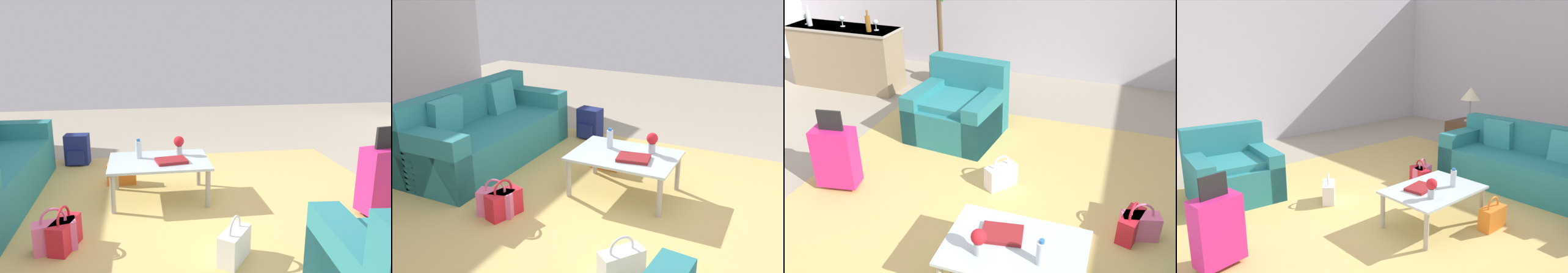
% 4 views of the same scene
% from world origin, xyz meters
% --- Properties ---
extents(ground_plane, '(12.00, 12.00, 0.00)m').
position_xyz_m(ground_plane, '(0.00, 0.00, 0.00)').
color(ground_plane, '#A89E89').
extents(area_rug, '(5.20, 4.40, 0.01)m').
position_xyz_m(area_rug, '(0.60, 0.20, 0.00)').
color(area_rug, tan).
rests_on(area_rug, ground).
extents(armchair, '(1.08, 1.01, 0.88)m').
position_xyz_m(armchair, '(-0.89, 1.67, 0.30)').
color(armchair, teal).
rests_on(armchair, ground).
extents(coffee_table, '(1.00, 0.70, 0.41)m').
position_xyz_m(coffee_table, '(0.40, -0.50, 0.36)').
color(coffee_table, silver).
rests_on(coffee_table, ground).
extents(water_bottle, '(0.06, 0.06, 0.20)m').
position_xyz_m(water_bottle, '(0.60, -0.60, 0.51)').
color(water_bottle, silver).
rests_on(water_bottle, coffee_table).
extents(coffee_table_book, '(0.33, 0.26, 0.03)m').
position_xyz_m(coffee_table_book, '(0.28, -0.42, 0.43)').
color(coffee_table_book, maroon).
rests_on(coffee_table_book, coffee_table).
extents(flower_vase, '(0.11, 0.11, 0.21)m').
position_xyz_m(flower_vase, '(0.18, -0.65, 0.54)').
color(flower_vase, '#B2B7BC').
rests_on(flower_vase, coffee_table).
extents(bar_console, '(1.71, 0.58, 0.92)m').
position_xyz_m(bar_console, '(-3.10, 2.60, 0.48)').
color(bar_console, '#937F60').
rests_on(bar_console, ground).
extents(wine_glass_leftmost, '(0.08, 0.08, 0.15)m').
position_xyz_m(wine_glass_leftmost, '(-3.68, 2.55, 1.03)').
color(wine_glass_leftmost, silver).
rests_on(wine_glass_leftmost, bar_console).
extents(wine_glass_left_of_centre, '(0.08, 0.08, 0.15)m').
position_xyz_m(wine_glass_left_of_centre, '(-3.10, 2.61, 1.03)').
color(wine_glass_left_of_centre, silver).
rests_on(wine_glass_left_of_centre, bar_console).
extents(wine_glass_right_of_centre, '(0.08, 0.08, 0.15)m').
position_xyz_m(wine_glass_right_of_centre, '(-2.52, 2.58, 1.03)').
color(wine_glass_right_of_centre, silver).
rests_on(wine_glass_right_of_centre, bar_console).
extents(wine_bottle_clear, '(0.07, 0.07, 0.30)m').
position_xyz_m(wine_bottle_clear, '(-3.58, 2.49, 1.04)').
color(wine_bottle_clear, silver).
rests_on(wine_bottle_clear, bar_console).
extents(wine_bottle_amber, '(0.07, 0.07, 0.30)m').
position_xyz_m(wine_bottle_amber, '(-2.58, 2.49, 1.04)').
color(wine_bottle_amber, brown).
rests_on(wine_bottle_amber, bar_console).
extents(suitcase_magenta, '(0.43, 0.28, 0.85)m').
position_xyz_m(suitcase_magenta, '(-1.60, 0.20, 0.36)').
color(suitcase_magenta, '#D12375').
rests_on(suitcase_magenta, ground).
extents(handbag_red, '(0.23, 0.35, 0.36)m').
position_xyz_m(handbag_red, '(1.19, 0.38, 0.13)').
color(handbag_red, red).
rests_on(handbag_red, ground).
extents(handbag_pink, '(0.35, 0.22, 0.36)m').
position_xyz_m(handbag_pink, '(1.26, 0.40, 0.13)').
color(handbag_pink, pink).
rests_on(handbag_pink, ground).
extents(handbag_white, '(0.30, 0.34, 0.36)m').
position_xyz_m(handbag_white, '(-0.08, 0.74, 0.13)').
color(handbag_white, white).
rests_on(handbag_white, ground).
extents(potted_palm, '(0.64, 0.64, 1.69)m').
position_xyz_m(potted_palm, '(-1.80, 3.20, 0.94)').
color(potted_palm, '#514C56').
rests_on(potted_palm, ground).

